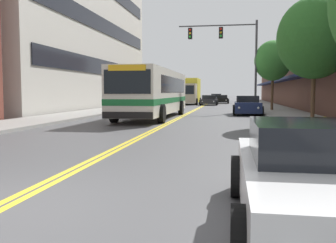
# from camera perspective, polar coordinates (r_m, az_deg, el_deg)

# --- Properties ---
(ground_plane) EXTENTS (240.00, 240.00, 0.00)m
(ground_plane) POSITION_cam_1_polar(r_m,az_deg,el_deg) (41.82, 5.15, 2.28)
(ground_plane) COLOR #4C4C4F
(sidewalk_left) EXTENTS (3.33, 106.00, 0.15)m
(sidewalk_left) POSITION_cam_1_polar(r_m,az_deg,el_deg) (42.97, -4.42, 2.44)
(sidewalk_left) COLOR gray
(sidewalk_left) RESTS_ON ground_plane
(sidewalk_right) EXTENTS (3.33, 106.00, 0.15)m
(sidewalk_right) POSITION_cam_1_polar(r_m,az_deg,el_deg) (41.88, 14.98, 2.24)
(sidewalk_right) COLOR gray
(sidewalk_right) RESTS_ON ground_plane
(centre_line) EXTENTS (0.34, 106.00, 0.01)m
(centre_line) POSITION_cam_1_polar(r_m,az_deg,el_deg) (41.82, 5.15, 2.28)
(centre_line) COLOR yellow
(centre_line) RESTS_ON ground_plane
(storefront_row_right) EXTENTS (9.10, 68.00, 8.56)m
(storefront_row_right) POSITION_cam_1_polar(r_m,az_deg,el_deg) (42.89, 23.03, 7.71)
(storefront_row_right) COLOR brown
(storefront_row_right) RESTS_ON ground_plane
(city_bus) EXTENTS (2.89, 12.35, 2.96)m
(city_bus) POSITION_cam_1_polar(r_m,az_deg,el_deg) (23.92, -2.14, 4.63)
(city_bus) COLOR silver
(city_bus) RESTS_ON ground_plane
(car_dark_grey_parked_left_near) EXTENTS (2.02, 4.38, 1.15)m
(car_dark_grey_parked_left_near) POSITION_cam_1_polar(r_m,az_deg,el_deg) (38.94, -1.54, 2.94)
(car_dark_grey_parked_left_near) COLOR #38383D
(car_dark_grey_parked_left_near) RESTS_ON ground_plane
(car_white_parked_right_foreground) EXTENTS (2.19, 4.28, 1.28)m
(car_white_parked_right_foreground) POSITION_cam_1_polar(r_m,az_deg,el_deg) (4.85, 22.77, -8.18)
(car_white_parked_right_foreground) COLOR white
(car_white_parked_right_foreground) RESTS_ON ground_plane
(car_navy_parked_right_mid) EXTENTS (2.06, 4.23, 1.36)m
(car_navy_parked_right_mid) POSITION_cam_1_polar(r_m,az_deg,el_deg) (27.54, 12.00, 2.36)
(car_navy_parked_right_mid) COLOR #19234C
(car_navy_parked_right_mid) RESTS_ON ground_plane
(car_slate_blue_moving_lead) EXTENTS (2.16, 4.76, 1.32)m
(car_slate_blue_moving_lead) POSITION_cam_1_polar(r_m,az_deg,el_deg) (62.95, 7.37, 3.57)
(car_slate_blue_moving_lead) COLOR #475675
(car_slate_blue_moving_lead) RESTS_ON ground_plane
(car_charcoal_moving_second) EXTENTS (2.19, 4.65, 1.23)m
(car_charcoal_moving_second) POSITION_cam_1_polar(r_m,az_deg,el_deg) (47.20, 6.29, 3.22)
(car_charcoal_moving_second) COLOR #232328
(car_charcoal_moving_second) RESTS_ON ground_plane
(car_black_moving_third) EXTENTS (1.99, 4.26, 1.19)m
(car_black_moving_third) POSITION_cam_1_polar(r_m,az_deg,el_deg) (54.50, 8.25, 3.36)
(car_black_moving_third) COLOR black
(car_black_moving_third) RESTS_ON ground_plane
(box_truck) EXTENTS (2.70, 7.19, 3.42)m
(box_truck) POSITION_cam_1_polar(r_m,az_deg,el_deg) (49.63, 3.27, 4.63)
(box_truck) COLOR beige
(box_truck) RESTS_ON ground_plane
(traffic_signal_mast) EXTENTS (6.47, 0.38, 7.46)m
(traffic_signal_mast) POSITION_cam_1_polar(r_m,az_deg,el_deg) (31.84, 9.53, 11.08)
(traffic_signal_mast) COLOR #47474C
(traffic_signal_mast) RESTS_ON ground_plane
(street_tree_right_mid) EXTENTS (3.61, 3.61, 6.09)m
(street_tree_right_mid) POSITION_cam_1_polar(r_m,az_deg,el_deg) (19.89, 21.46, 11.76)
(street_tree_right_mid) COLOR brown
(street_tree_right_mid) RESTS_ON sidewalk_right
(street_tree_right_far) EXTENTS (3.00, 3.00, 5.71)m
(street_tree_right_far) POSITION_cam_1_polar(r_m,az_deg,el_deg) (32.30, 15.69, 8.91)
(street_tree_right_far) COLOR brown
(street_tree_right_far) RESTS_ON sidewalk_right
(fire_hydrant) EXTENTS (0.31, 0.23, 0.77)m
(fire_hydrant) POSITION_cam_1_polar(r_m,az_deg,el_deg) (11.91, 22.70, -1.16)
(fire_hydrant) COLOR yellow
(fire_hydrant) RESTS_ON sidewalk_right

